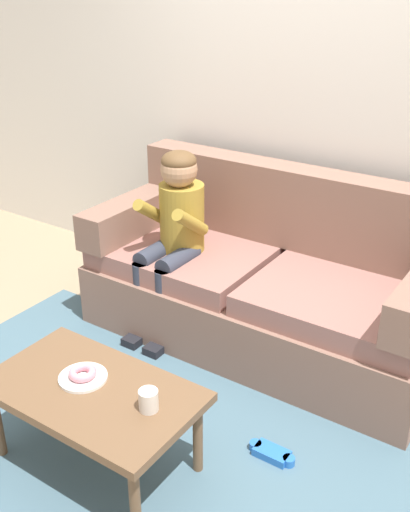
{
  "coord_description": "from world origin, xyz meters",
  "views": [
    {
      "loc": [
        1.45,
        -1.9,
        2.01
      ],
      "look_at": [
        -0.13,
        0.45,
        0.65
      ],
      "focal_mm": 42.29,
      "sensor_mm": 36.0,
      "label": 1
    }
  ],
  "objects_px": {
    "mug": "(149,400)",
    "person_child": "(174,226)",
    "donut": "(83,373)",
    "coffee_table": "(92,397)",
    "couch": "(266,284)",
    "toy_controller": "(272,454)"
  },
  "relations": [
    {
      "from": "couch",
      "to": "mug",
      "type": "bearing_deg",
      "value": -82.35
    },
    {
      "from": "couch",
      "to": "donut",
      "type": "distance_m",
      "value": 1.32
    },
    {
      "from": "couch",
      "to": "donut",
      "type": "height_order",
      "value": "couch"
    },
    {
      "from": "coffee_table",
      "to": "donut",
      "type": "relative_size",
      "value": 7.62
    },
    {
      "from": "coffee_table",
      "to": "toy_controller",
      "type": "height_order",
      "value": "coffee_table"
    },
    {
      "from": "person_child",
      "to": "toy_controller",
      "type": "xyz_separation_m",
      "value": [
        1.02,
        -0.66,
        -0.65
      ]
    },
    {
      "from": "couch",
      "to": "toy_controller",
      "type": "height_order",
      "value": "couch"
    },
    {
      "from": "donut",
      "to": "toy_controller",
      "type": "relative_size",
      "value": 0.53
    },
    {
      "from": "coffee_table",
      "to": "person_child",
      "type": "distance_m",
      "value": 1.22
    },
    {
      "from": "mug",
      "to": "person_child",
      "type": "bearing_deg",
      "value": 121.87
    },
    {
      "from": "coffee_table",
      "to": "toy_controller",
      "type": "relative_size",
      "value": 4.05
    },
    {
      "from": "mug",
      "to": "donut",
      "type": "bearing_deg",
      "value": -179.41
    },
    {
      "from": "person_child",
      "to": "toy_controller",
      "type": "bearing_deg",
      "value": -32.89
    },
    {
      "from": "coffee_table",
      "to": "donut",
      "type": "bearing_deg",
      "value": 161.06
    },
    {
      "from": "person_child",
      "to": "donut",
      "type": "relative_size",
      "value": 9.18
    },
    {
      "from": "coffee_table",
      "to": "mug",
      "type": "distance_m",
      "value": 0.3
    },
    {
      "from": "person_child",
      "to": "mug",
      "type": "relative_size",
      "value": 12.24
    },
    {
      "from": "couch",
      "to": "toy_controller",
      "type": "relative_size",
      "value": 8.98
    },
    {
      "from": "coffee_table",
      "to": "person_child",
      "type": "relative_size",
      "value": 0.83
    },
    {
      "from": "person_child",
      "to": "donut",
      "type": "distance_m",
      "value": 1.16
    },
    {
      "from": "couch",
      "to": "mug",
      "type": "xyz_separation_m",
      "value": [
        0.17,
        -1.3,
        0.11
      ]
    },
    {
      "from": "donut",
      "to": "toy_controller",
      "type": "height_order",
      "value": "donut"
    }
  ]
}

